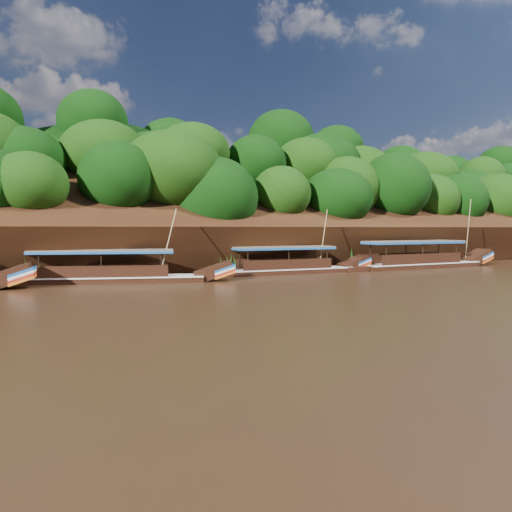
{
  "coord_description": "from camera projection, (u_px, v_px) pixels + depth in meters",
  "views": [
    {
      "loc": [
        -22.83,
        -25.79,
        3.64
      ],
      "look_at": [
        -4.51,
        7.0,
        1.53
      ],
      "focal_mm": 35.0,
      "sensor_mm": 36.0,
      "label": 1
    }
  ],
  "objects": [
    {
      "name": "ground",
      "position": [
        364.0,
        282.0,
        33.8
      ],
      "size": [
        160.0,
        160.0,
        0.0
      ],
      "primitive_type": "plane",
      "color": "black",
      "rests_on": "ground"
    },
    {
      "name": "riverbank",
      "position": [
        221.0,
        244.0,
        53.5
      ],
      "size": [
        120.0,
        30.06,
        19.4
      ],
      "color": "black",
      "rests_on": "ground"
    },
    {
      "name": "boat_0",
      "position": [
        427.0,
        262.0,
        45.76
      ],
      "size": [
        15.5,
        2.8,
        6.81
      ],
      "rotation": [
        0.0,
        0.0,
        -0.02
      ],
      "color": "black",
      "rests_on": "ground"
    },
    {
      "name": "boat_1",
      "position": [
        298.0,
        267.0,
        40.25
      ],
      "size": [
        12.7,
        3.11,
        5.54
      ],
      "rotation": [
        0.0,
        0.0,
        -0.1
      ],
      "color": "black",
      "rests_on": "ground"
    },
    {
      "name": "boat_2",
      "position": [
        126.0,
        275.0,
        33.46
      ],
      "size": [
        13.73,
        6.4,
        5.39
      ],
      "rotation": [
        0.0,
        0.0,
        -0.35
      ],
      "color": "black",
      "rests_on": "ground"
    },
    {
      "name": "reeds",
      "position": [
        255.0,
        263.0,
        40.45
      ],
      "size": [
        51.4,
        2.6,
        1.75
      ],
      "color": "#256A1A",
      "rests_on": "ground"
    }
  ]
}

